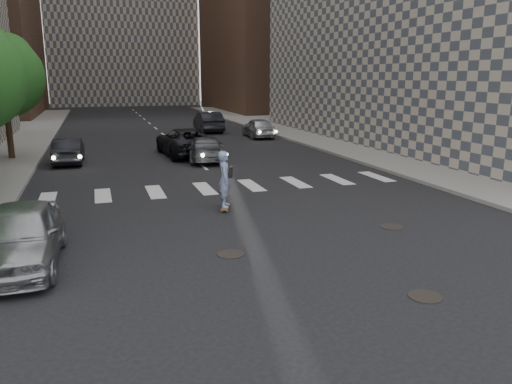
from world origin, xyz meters
TOP-DOWN VIEW (x-y plane):
  - ground at (0.00, 0.00)m, footprint 160.00×160.00m
  - sidewalk_right at (14.50, 20.00)m, footprint 13.00×80.00m
  - tree_c at (-9.45, 19.14)m, footprint 4.20×4.20m
  - manhole_a at (1.20, -2.50)m, footprint 0.70×0.70m
  - manhole_b at (-2.00, 1.20)m, footprint 0.70×0.70m
  - manhole_c at (3.30, 2.00)m, footprint 0.70×0.70m
  - skateboarder at (-1.02, 5.57)m, footprint 0.66×1.05m
  - silver_sedan at (-7.00, 2.00)m, footprint 1.95×4.53m
  - traffic_car_a at (-6.50, 17.16)m, footprint 1.52×4.06m
  - traffic_car_b at (0.50, 15.76)m, footprint 2.44×4.72m
  - traffic_car_c at (-0.17, 18.00)m, footprint 3.03×5.84m
  - traffic_car_d at (6.50, 24.82)m, footprint 1.93×4.38m
  - traffic_car_e at (3.83, 29.86)m, footprint 1.85×5.04m

SIDE VIEW (x-z plane):
  - ground at x=0.00m, z-range 0.00..0.00m
  - manhole_a at x=1.20m, z-range 0.00..0.02m
  - manhole_b at x=-2.00m, z-range 0.00..0.02m
  - manhole_c at x=3.30m, z-range 0.00..0.02m
  - sidewalk_right at x=14.50m, z-range 0.00..0.15m
  - traffic_car_b at x=0.50m, z-range 0.00..1.31m
  - traffic_car_a at x=-6.50m, z-range 0.00..1.32m
  - traffic_car_d at x=6.50m, z-range 0.00..1.47m
  - silver_sedan at x=-7.00m, z-range 0.00..1.52m
  - traffic_car_c at x=-0.17m, z-range 0.00..1.57m
  - traffic_car_e at x=3.83m, z-range 0.00..1.65m
  - skateboarder at x=-1.02m, z-range 0.05..2.08m
  - tree_c at x=-9.45m, z-range 1.35..7.95m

